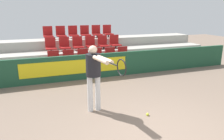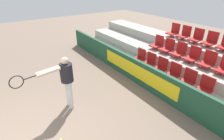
{
  "view_description": "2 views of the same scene",
  "coord_description": "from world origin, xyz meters",
  "px_view_note": "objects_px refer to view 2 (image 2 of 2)",
  "views": [
    {
      "loc": [
        -2.09,
        -3.2,
        2.38
      ],
      "look_at": [
        0.06,
        2.65,
        0.68
      ],
      "focal_mm": 35.0,
      "sensor_mm": 36.0,
      "label": 1
    },
    {
      "loc": [
        3.39,
        0.23,
        3.42
      ],
      "look_at": [
        -0.47,
        2.9,
        0.99
      ],
      "focal_mm": 28.0,
      "sensor_mm": 36.0,
      "label": 2
    }
  ],
  "objects_px": {
    "stadium_chair_5": "(204,88)",
    "stadium_chair_0": "(139,57)",
    "stadium_chair_7": "(168,47)",
    "stadium_chair_14": "(197,37)",
    "stadium_chair_9": "(192,56)",
    "tennis_ball": "(61,140)",
    "stadium_chair_6": "(157,43)",
    "stadium_chair_12": "(173,31)",
    "tennis_player": "(65,78)",
    "stadium_chair_10": "(208,61)",
    "stadium_chair_15": "(210,41)",
    "stadium_chair_13": "(184,34)",
    "stadium_chair_2": "(160,67)",
    "stadium_chair_1": "(149,62)",
    "stadium_chair_8": "(179,51)",
    "stadium_chair_4": "(187,80)",
    "stadium_chair_3": "(173,73)"
  },
  "relations": [
    {
      "from": "stadium_chair_13",
      "to": "stadium_chair_14",
      "type": "height_order",
      "value": "same"
    },
    {
      "from": "tennis_ball",
      "to": "stadium_chair_6",
      "type": "bearing_deg",
      "value": 108.68
    },
    {
      "from": "stadium_chair_9",
      "to": "tennis_ball",
      "type": "xyz_separation_m",
      "value": [
        0.02,
        -5.01,
        -0.96
      ]
    },
    {
      "from": "stadium_chair_0",
      "to": "stadium_chair_12",
      "type": "distance_m",
      "value": 2.13
    },
    {
      "from": "stadium_chair_3",
      "to": "stadium_chair_10",
      "type": "distance_m",
      "value": 1.2
    },
    {
      "from": "stadium_chair_0",
      "to": "stadium_chair_12",
      "type": "relative_size",
      "value": 1.0
    },
    {
      "from": "stadium_chair_12",
      "to": "stadium_chair_4",
      "type": "bearing_deg",
      "value": -41.73
    },
    {
      "from": "stadium_chair_8",
      "to": "tennis_player",
      "type": "bearing_deg",
      "value": -96.6
    },
    {
      "from": "stadium_chair_10",
      "to": "stadium_chair_8",
      "type": "bearing_deg",
      "value": 180.0
    },
    {
      "from": "stadium_chair_7",
      "to": "stadium_chair_10",
      "type": "bearing_deg",
      "value": 0.0
    },
    {
      "from": "stadium_chair_2",
      "to": "stadium_chair_14",
      "type": "relative_size",
      "value": 1.0
    },
    {
      "from": "stadium_chair_12",
      "to": "tennis_player",
      "type": "height_order",
      "value": "stadium_chair_12"
    },
    {
      "from": "stadium_chair_2",
      "to": "tennis_ball",
      "type": "height_order",
      "value": "stadium_chair_2"
    },
    {
      "from": "stadium_chair_3",
      "to": "stadium_chair_2",
      "type": "bearing_deg",
      "value": 180.0
    },
    {
      "from": "stadium_chair_14",
      "to": "stadium_chair_9",
      "type": "bearing_deg",
      "value": -60.72
    },
    {
      "from": "stadium_chair_10",
      "to": "stadium_chair_6",
      "type": "bearing_deg",
      "value": 180.0
    },
    {
      "from": "stadium_chair_13",
      "to": "tennis_player",
      "type": "relative_size",
      "value": 0.35
    },
    {
      "from": "stadium_chair_0",
      "to": "stadium_chair_8",
      "type": "relative_size",
      "value": 1.0
    },
    {
      "from": "stadium_chair_4",
      "to": "stadium_chair_6",
      "type": "xyz_separation_m",
      "value": [
        -2.23,
        1.0,
        0.38
      ]
    },
    {
      "from": "stadium_chair_4",
      "to": "stadium_chair_6",
      "type": "height_order",
      "value": "stadium_chair_6"
    },
    {
      "from": "stadium_chair_12",
      "to": "stadium_chair_6",
      "type": "bearing_deg",
      "value": -90.0
    },
    {
      "from": "stadium_chair_0",
      "to": "stadium_chair_10",
      "type": "distance_m",
      "value": 2.47
    },
    {
      "from": "stadium_chair_14",
      "to": "tennis_player",
      "type": "relative_size",
      "value": 0.35
    },
    {
      "from": "stadium_chair_5",
      "to": "stadium_chair_10",
      "type": "distance_m",
      "value": 1.2
    },
    {
      "from": "stadium_chair_7",
      "to": "stadium_chair_14",
      "type": "distance_m",
      "value": 1.2
    },
    {
      "from": "stadium_chair_7",
      "to": "stadium_chair_9",
      "type": "relative_size",
      "value": 1.0
    },
    {
      "from": "stadium_chair_14",
      "to": "stadium_chair_1",
      "type": "bearing_deg",
      "value": -105.66
    },
    {
      "from": "stadium_chair_6",
      "to": "tennis_ball",
      "type": "distance_m",
      "value": 5.37
    },
    {
      "from": "stadium_chair_4",
      "to": "stadium_chair_6",
      "type": "bearing_deg",
      "value": 155.97
    },
    {
      "from": "stadium_chair_2",
      "to": "stadium_chair_8",
      "type": "relative_size",
      "value": 1.0
    },
    {
      "from": "stadium_chair_8",
      "to": "stadium_chair_15",
      "type": "height_order",
      "value": "stadium_chair_15"
    },
    {
      "from": "stadium_chair_5",
      "to": "tennis_player",
      "type": "bearing_deg",
      "value": -122.9
    },
    {
      "from": "stadium_chair_0",
      "to": "stadium_chair_1",
      "type": "distance_m",
      "value": 0.56
    },
    {
      "from": "stadium_chair_2",
      "to": "stadium_chair_5",
      "type": "relative_size",
      "value": 1.0
    },
    {
      "from": "stadium_chair_2",
      "to": "stadium_chair_6",
      "type": "height_order",
      "value": "stadium_chair_6"
    },
    {
      "from": "stadium_chair_7",
      "to": "stadium_chair_15",
      "type": "bearing_deg",
      "value": 41.73
    },
    {
      "from": "stadium_chair_7",
      "to": "stadium_chair_14",
      "type": "relative_size",
      "value": 1.0
    },
    {
      "from": "stadium_chair_5",
      "to": "stadium_chair_0",
      "type": "bearing_deg",
      "value": 180.0
    },
    {
      "from": "stadium_chair_5",
      "to": "stadium_chair_6",
      "type": "height_order",
      "value": "stadium_chair_6"
    },
    {
      "from": "stadium_chair_3",
      "to": "stadium_chair_9",
      "type": "xyz_separation_m",
      "value": [
        0.0,
        1.0,
        0.38
      ]
    },
    {
      "from": "stadium_chair_7",
      "to": "stadium_chair_0",
      "type": "bearing_deg",
      "value": -119.28
    },
    {
      "from": "stadium_chair_3",
      "to": "tennis_ball",
      "type": "bearing_deg",
      "value": -89.74
    },
    {
      "from": "stadium_chair_3",
      "to": "tennis_player",
      "type": "bearing_deg",
      "value": -107.51
    },
    {
      "from": "stadium_chair_12",
      "to": "stadium_chair_13",
      "type": "xyz_separation_m",
      "value": [
        0.56,
        0.0,
        0.0
      ]
    },
    {
      "from": "stadium_chair_1",
      "to": "tennis_player",
      "type": "relative_size",
      "value": 0.35
    },
    {
      "from": "stadium_chair_8",
      "to": "stadium_chair_10",
      "type": "bearing_deg",
      "value": 0.0
    },
    {
      "from": "stadium_chair_9",
      "to": "tennis_player",
      "type": "height_order",
      "value": "tennis_player"
    },
    {
      "from": "stadium_chair_7",
      "to": "stadium_chair_5",
      "type": "bearing_deg",
      "value": -24.03
    },
    {
      "from": "stadium_chair_7",
      "to": "stadium_chair_14",
      "type": "height_order",
      "value": "stadium_chair_14"
    },
    {
      "from": "stadium_chair_0",
      "to": "stadium_chair_1",
      "type": "bearing_deg",
      "value": 0.0
    }
  ]
}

